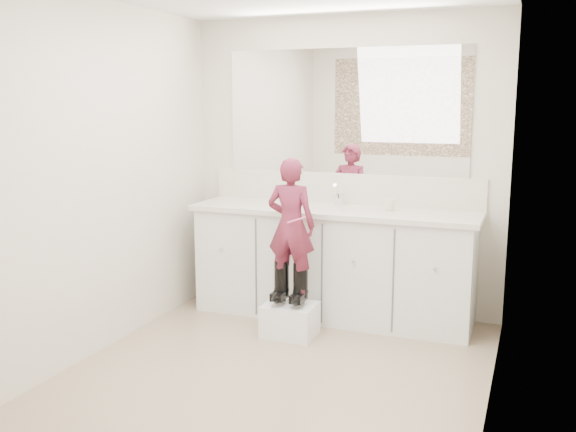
% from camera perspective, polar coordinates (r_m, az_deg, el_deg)
% --- Properties ---
extents(floor, '(3.00, 3.00, 0.00)m').
position_cam_1_polar(floor, '(4.22, -1.22, -13.95)').
color(floor, '#8A705A').
rests_on(floor, ground).
extents(wall_back, '(2.60, 0.00, 2.60)m').
position_cam_1_polar(wall_back, '(5.29, 5.00, 4.47)').
color(wall_back, beige).
rests_on(wall_back, floor).
extents(wall_front, '(2.60, 0.00, 2.60)m').
position_cam_1_polar(wall_front, '(2.58, -14.20, -1.81)').
color(wall_front, beige).
rests_on(wall_front, floor).
extents(wall_left, '(0.00, 3.00, 3.00)m').
position_cam_1_polar(wall_left, '(4.54, -16.63, 3.14)').
color(wall_left, beige).
rests_on(wall_left, floor).
extents(wall_right, '(0.00, 3.00, 3.00)m').
position_cam_1_polar(wall_right, '(3.59, 18.23, 1.30)').
color(wall_right, beige).
rests_on(wall_right, floor).
extents(vanity_cabinet, '(2.20, 0.55, 0.85)m').
position_cam_1_polar(vanity_cabinet, '(5.17, 4.00, -4.40)').
color(vanity_cabinet, silver).
rests_on(vanity_cabinet, floor).
extents(countertop, '(2.28, 0.58, 0.04)m').
position_cam_1_polar(countertop, '(5.06, 4.01, 0.45)').
color(countertop, beige).
rests_on(countertop, vanity_cabinet).
extents(backsplash, '(2.28, 0.03, 0.25)m').
position_cam_1_polar(backsplash, '(5.30, 4.92, 2.46)').
color(backsplash, beige).
rests_on(backsplash, countertop).
extents(mirror, '(2.00, 0.02, 1.00)m').
position_cam_1_polar(mirror, '(5.25, 5.04, 9.24)').
color(mirror, white).
rests_on(mirror, wall_back).
extents(dot_panel, '(2.00, 0.01, 1.20)m').
position_cam_1_polar(dot_panel, '(2.54, -14.52, 8.22)').
color(dot_panel, '#472819').
rests_on(dot_panel, wall_front).
extents(faucet, '(0.08, 0.08, 0.10)m').
position_cam_1_polar(faucet, '(5.20, 4.57, 1.49)').
color(faucet, silver).
rests_on(faucet, countertop).
extents(cup, '(0.10, 0.10, 0.09)m').
position_cam_1_polar(cup, '(5.01, 8.98, 1.01)').
color(cup, beige).
rests_on(cup, countertop).
extents(soap_bottle, '(0.12, 0.12, 0.20)m').
position_cam_1_polar(soap_bottle, '(5.19, 0.22, 2.09)').
color(soap_bottle, silver).
rests_on(soap_bottle, countertop).
extents(step_stool, '(0.38, 0.32, 0.24)m').
position_cam_1_polar(step_stool, '(4.82, 0.18, -9.22)').
color(step_stool, white).
rests_on(step_stool, floor).
extents(boot_left, '(0.12, 0.21, 0.32)m').
position_cam_1_polar(boot_left, '(4.78, -0.57, -5.89)').
color(boot_left, black).
rests_on(boot_left, step_stool).
extents(boot_right, '(0.12, 0.21, 0.32)m').
position_cam_1_polar(boot_right, '(4.73, 1.12, -6.07)').
color(boot_right, black).
rests_on(boot_right, step_stool).
extents(toddler, '(0.36, 0.24, 0.99)m').
position_cam_1_polar(toddler, '(4.65, 0.27, -0.82)').
color(toddler, '#AE3554').
rests_on(toddler, step_stool).
extents(toothbrush, '(0.14, 0.01, 0.06)m').
position_cam_1_polar(toothbrush, '(4.55, 0.73, -0.36)').
color(toothbrush, pink).
rests_on(toothbrush, toddler).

